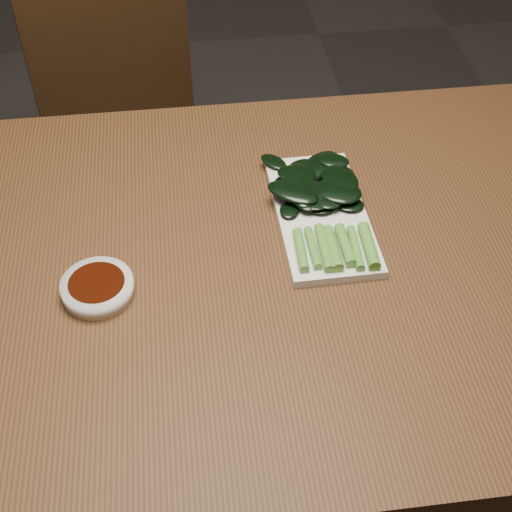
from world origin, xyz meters
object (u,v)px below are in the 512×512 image
object	(u,v)px
sauce_bowl	(98,288)
serving_plate	(321,215)
chair_far	(131,138)
gai_lan	(317,195)
table	(232,292)

from	to	relation	value
sauce_bowl	serving_plate	size ratio (longest dim) A/B	0.36
chair_far	sauce_bowl	xyz separation A→B (m)	(-0.01, -0.73, 0.28)
gai_lan	table	bearing A→B (deg)	-146.39
table	sauce_bowl	world-z (taller)	sauce_bowl
serving_plate	table	bearing A→B (deg)	-154.41
table	sauce_bowl	xyz separation A→B (m)	(-0.19, -0.04, 0.08)
table	gai_lan	size ratio (longest dim) A/B	4.89
table	chair_far	world-z (taller)	chair_far
gai_lan	serving_plate	bearing A→B (deg)	-81.64
table	serving_plate	distance (m)	0.18
serving_plate	gai_lan	xyz separation A→B (m)	(-0.00, 0.02, 0.02)
table	chair_far	size ratio (longest dim) A/B	1.57
table	chair_far	distance (m)	0.73
sauce_bowl	serving_plate	distance (m)	0.36
chair_far	table	bearing A→B (deg)	-91.11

